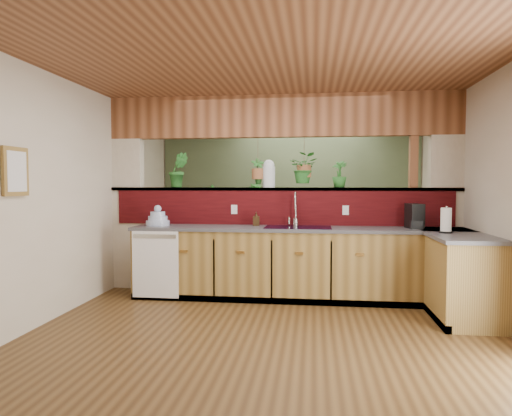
# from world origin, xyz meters

# --- Properties ---
(ground) EXTENTS (4.60, 7.00, 0.01)m
(ground) POSITION_xyz_m (0.00, 0.00, 0.00)
(ground) COLOR #4D3317
(ground) RESTS_ON ground
(ceiling) EXTENTS (4.60, 7.00, 0.01)m
(ceiling) POSITION_xyz_m (0.00, 0.00, 2.60)
(ceiling) COLOR brown
(ceiling) RESTS_ON ground
(wall_back) EXTENTS (4.60, 0.02, 2.60)m
(wall_back) POSITION_xyz_m (0.00, 3.50, 1.30)
(wall_back) COLOR beige
(wall_back) RESTS_ON ground
(wall_front) EXTENTS (4.60, 0.02, 2.60)m
(wall_front) POSITION_xyz_m (0.00, -3.50, 1.30)
(wall_front) COLOR beige
(wall_front) RESTS_ON ground
(wall_left) EXTENTS (0.02, 7.00, 2.60)m
(wall_left) POSITION_xyz_m (-2.30, 0.00, 1.30)
(wall_left) COLOR beige
(wall_left) RESTS_ON ground
(wall_right) EXTENTS (0.02, 7.00, 2.60)m
(wall_right) POSITION_xyz_m (2.30, 0.00, 1.30)
(wall_right) COLOR beige
(wall_right) RESTS_ON ground
(pass_through_partition) EXTENTS (4.60, 0.21, 2.60)m
(pass_through_partition) POSITION_xyz_m (0.03, 1.35, 1.19)
(pass_through_partition) COLOR beige
(pass_through_partition) RESTS_ON ground
(pass_through_ledge) EXTENTS (4.60, 0.21, 0.04)m
(pass_through_ledge) POSITION_xyz_m (0.00, 1.35, 1.37)
(pass_through_ledge) COLOR brown
(pass_through_ledge) RESTS_ON ground
(header_beam) EXTENTS (4.60, 0.15, 0.55)m
(header_beam) POSITION_xyz_m (0.00, 1.35, 2.33)
(header_beam) COLOR brown
(header_beam) RESTS_ON ground
(sage_backwall) EXTENTS (4.55, 0.02, 2.55)m
(sage_backwall) POSITION_xyz_m (0.00, 3.48, 1.30)
(sage_backwall) COLOR #536344
(sage_backwall) RESTS_ON ground
(countertop) EXTENTS (4.14, 1.52, 0.90)m
(countertop) POSITION_xyz_m (0.84, 0.87, 0.45)
(countertop) COLOR olive
(countertop) RESTS_ON ground
(dishwasher) EXTENTS (0.58, 0.03, 0.82)m
(dishwasher) POSITION_xyz_m (-1.48, 0.66, 0.46)
(dishwasher) COLOR white
(dishwasher) RESTS_ON ground
(navy_sink) EXTENTS (0.82, 0.50, 0.18)m
(navy_sink) POSITION_xyz_m (0.25, 0.98, 0.82)
(navy_sink) COLOR black
(navy_sink) RESTS_ON countertop
(framed_print) EXTENTS (0.04, 0.35, 0.45)m
(framed_print) POSITION_xyz_m (-2.27, -0.80, 1.55)
(framed_print) COLOR olive
(framed_print) RESTS_ON wall_left
(faucet) EXTENTS (0.19, 0.19, 0.44)m
(faucet) POSITION_xyz_m (0.21, 1.13, 1.14)
(faucet) COLOR #B7B7B2
(faucet) RESTS_ON countertop
(dish_stack) EXTENTS (0.30, 0.30, 0.26)m
(dish_stack) POSITION_xyz_m (-1.55, 0.98, 0.98)
(dish_stack) COLOR #A7B6D8
(dish_stack) RESTS_ON countertop
(soap_dispenser) EXTENTS (0.09, 0.09, 0.18)m
(soap_dispenser) POSITION_xyz_m (-0.29, 1.11, 0.99)
(soap_dispenser) COLOR #3D2916
(soap_dispenser) RESTS_ON countertop
(coffee_maker) EXTENTS (0.16, 0.27, 0.30)m
(coffee_maker) POSITION_xyz_m (1.65, 1.01, 1.04)
(coffee_maker) COLOR black
(coffee_maker) RESTS_ON countertop
(paper_towel) EXTENTS (0.14, 0.14, 0.30)m
(paper_towel) POSITION_xyz_m (1.88, 0.51, 1.03)
(paper_towel) COLOR black
(paper_towel) RESTS_ON countertop
(glass_jar) EXTENTS (0.17, 0.17, 0.37)m
(glass_jar) POSITION_xyz_m (-0.15, 1.35, 1.57)
(glass_jar) COLOR silver
(glass_jar) RESTS_ON pass_through_ledge
(ledge_plant_left) EXTENTS (0.32, 0.30, 0.47)m
(ledge_plant_left) POSITION_xyz_m (-1.38, 1.35, 1.63)
(ledge_plant_left) COLOR #256323
(ledge_plant_left) RESTS_ON pass_through_ledge
(ledge_plant_right) EXTENTS (0.25, 0.25, 0.35)m
(ledge_plant_right) POSITION_xyz_m (0.77, 1.35, 1.56)
(ledge_plant_right) COLOR #256323
(ledge_plant_right) RESTS_ON pass_through_ledge
(hanging_plant_a) EXTENTS (0.22, 0.18, 0.55)m
(hanging_plant_a) POSITION_xyz_m (-0.30, 1.35, 1.72)
(hanging_plant_a) COLOR brown
(hanging_plant_a) RESTS_ON header_beam
(hanging_plant_b) EXTENTS (0.40, 0.36, 0.53)m
(hanging_plant_b) POSITION_xyz_m (0.31, 1.35, 1.82)
(hanging_plant_b) COLOR brown
(hanging_plant_b) RESTS_ON header_beam
(shelving_console) EXTENTS (1.59, 0.85, 1.03)m
(shelving_console) POSITION_xyz_m (-0.86, 3.25, 0.50)
(shelving_console) COLOR black
(shelving_console) RESTS_ON ground
(shelf_plant_a) EXTENTS (0.25, 0.20, 0.41)m
(shelf_plant_a) POSITION_xyz_m (-1.34, 3.25, 1.22)
(shelf_plant_a) COLOR #256323
(shelf_plant_a) RESTS_ON shelving_console
(shelf_plant_b) EXTENTS (0.26, 0.26, 0.43)m
(shelf_plant_b) POSITION_xyz_m (-0.59, 3.25, 1.23)
(shelf_plant_b) COLOR #256323
(shelf_plant_b) RESTS_ON shelving_console
(floor_plant) EXTENTS (0.89, 0.83, 0.82)m
(floor_plant) POSITION_xyz_m (1.05, 2.21, 0.41)
(floor_plant) COLOR #256323
(floor_plant) RESTS_ON ground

